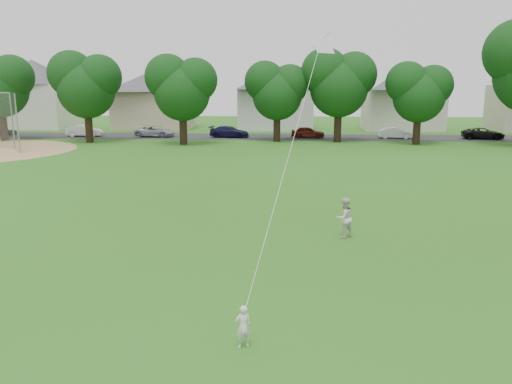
{
  "coord_description": "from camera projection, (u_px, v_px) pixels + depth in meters",
  "views": [
    {
      "loc": [
        1.67,
        -13.09,
        5.53
      ],
      "look_at": [
        0.68,
        2.0,
        2.3
      ],
      "focal_mm": 35.0,
      "sensor_mm": 36.0,
      "label": 1
    }
  ],
  "objects": [
    {
      "name": "ground",
      "position": [
        227.0,
        286.0,
        14.04
      ],
      "size": [
        160.0,
        160.0,
        0.0
      ],
      "primitive_type": "plane",
      "color": "#2B5D15",
      "rests_on": "ground"
    },
    {
      "name": "tree_row",
      "position": [
        302.0,
        77.0,
        47.39
      ],
      "size": [
        81.82,
        9.51,
        11.67
      ],
      "color": "black",
      "rests_on": "ground"
    },
    {
      "name": "kite",
      "position": [
        292.0,
        144.0,
        14.11
      ],
      "size": [
        1.6,
        4.88,
        10.96
      ],
      "color": "silver",
      "rests_on": "ground"
    },
    {
      "name": "toddler",
      "position": [
        243.0,
        326.0,
        10.67
      ],
      "size": [
        0.42,
        0.35,
        0.97
      ],
      "primitive_type": "imported",
      "rotation": [
        0.0,
        0.0,
        3.54
      ],
      "color": "silver",
      "rests_on": "ground"
    },
    {
      "name": "house_row",
      "position": [
        274.0,
        90.0,
        63.75
      ],
      "size": [
        77.3,
        13.78,
        10.44
      ],
      "color": "silver",
      "rests_on": "ground"
    },
    {
      "name": "parked_cars",
      "position": [
        292.0,
        132.0,
        53.79
      ],
      "size": [
        64.39,
        2.5,
        1.26
      ],
      "color": "black",
      "rests_on": "ground"
    },
    {
      "name": "older_boy",
      "position": [
        344.0,
        218.0,
        18.4
      ],
      "size": [
        0.93,
        0.88,
        1.51
      ],
      "primitive_type": "imported",
      "rotation": [
        0.0,
        0.0,
        3.74
      ],
      "color": "silver",
      "rests_on": "ground"
    },
    {
      "name": "street",
      "position": [
        273.0,
        137.0,
        55.03
      ],
      "size": [
        90.0,
        7.0,
        0.01
      ],
      "primitive_type": "cube",
      "color": "#2D2D30",
      "rests_on": "ground"
    }
  ]
}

